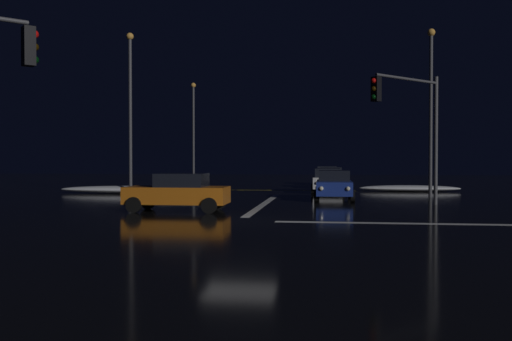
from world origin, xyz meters
name	(u,v)px	position (x,y,z in m)	size (l,w,h in m)	color
ground	(240,222)	(0.00, 0.00, -0.05)	(120.00, 120.00, 0.10)	black
stop_line_north	(265,203)	(0.00, 7.75, 0.00)	(0.35, 13.23, 0.01)	white
centre_line_ns	(283,190)	(0.00, 19.35, 0.00)	(22.00, 0.15, 0.01)	yellow
crosswalk_bar_east	(475,224)	(7.85, 0.00, 0.00)	(13.23, 0.40, 0.01)	white
snow_bank_left_curb	(142,190)	(-8.55, 14.58, 0.24)	(10.80, 1.50, 0.49)	white
snow_bank_right_curb	(410,188)	(8.55, 19.15, 0.21)	(6.69, 1.50, 0.41)	white
sedan_blue	(334,185)	(3.39, 10.50, 0.80)	(2.02, 4.33, 1.57)	navy
sedan_white	(328,180)	(3.06, 17.07, 0.80)	(2.02, 4.33, 1.57)	silver
sedan_black	(331,177)	(3.31, 22.89, 0.80)	(2.02, 4.33, 1.57)	black
sedan_silver	(327,175)	(3.04, 28.54, 0.80)	(2.02, 4.33, 1.57)	#B7B7BC
sedan_orange_crossing	(178,192)	(-3.12, 3.31, 0.80)	(4.33, 2.02, 1.57)	#C66014
traffic_signal_ne	(411,114)	(6.82, 6.82, 4.21)	(3.39, 3.39, 6.07)	#4C4C51
streetlamp_left_far	(193,126)	(-8.85, 29.35, 5.20)	(0.44, 0.44, 9.02)	#424247
streetlamp_left_near	(130,102)	(-8.85, 13.35, 5.62)	(0.44, 0.44, 9.84)	#424247
streetlamp_right_near	(431,101)	(8.85, 13.35, 5.47)	(0.44, 0.44, 9.55)	#424247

